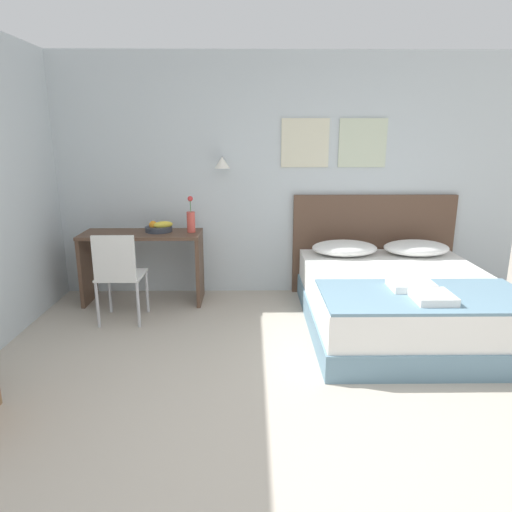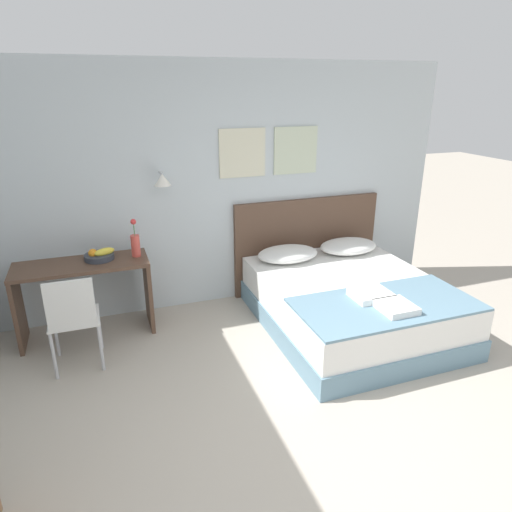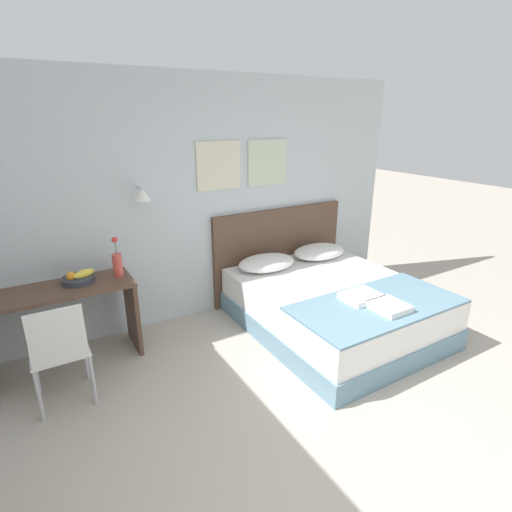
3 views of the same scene
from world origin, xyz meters
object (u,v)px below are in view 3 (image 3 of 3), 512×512
bed (333,306)px  pillow_right (319,252)px  headboard (279,252)px  desk_chair (59,348)px  pillow_left (267,263)px  throw_blanket (377,305)px  folded_towel_mid_bed (389,307)px  fruit_bowl (79,278)px  flower_vase (117,263)px  folded_towel_near_foot (361,297)px  desk (62,312)px

bed → pillow_right: pillow_right is taller
headboard → desk_chair: 2.82m
desk_chair → pillow_left: bearing=15.0°
throw_blanket → folded_towel_mid_bed: bearing=-92.6°
bed → fruit_bowl: 2.58m
throw_blanket → fruit_bowl: fruit_bowl is taller
pillow_left → folded_towel_mid_bed: (0.38, -1.49, -0.02)m
pillow_right → flower_vase: flower_vase is taller
pillow_right → throw_blanket: pillow_right is taller
pillow_left → folded_towel_mid_bed: bearing=-75.5°
pillow_right → folded_towel_near_foot: pillow_right is taller
bed → flower_vase: 2.28m
pillow_left → folded_towel_near_foot: pillow_left is taller
folded_towel_mid_bed → headboard: bearing=89.8°
headboard → throw_blanket: headboard is taller
folded_towel_near_foot → desk_chair: bearing=167.2°
bed → fruit_bowl: (-2.39, 0.80, 0.56)m
desk_chair → headboard: bearing=19.2°
pillow_right → desk: bearing=179.9°
pillow_right → folded_towel_near_foot: bearing=-111.1°
pillow_left → fruit_bowl: fruit_bowl is taller
headboard → flower_vase: bearing=-172.0°
folded_towel_near_foot → desk_chair: size_ratio=0.40×
pillow_right → folded_towel_mid_bed: (-0.40, -1.49, -0.02)m
headboard → throw_blanket: (0.00, -1.66, -0.03)m
desk_chair → fruit_bowl: desk_chair is taller
folded_towel_mid_bed → flower_vase: size_ratio=0.81×
folded_towel_near_foot → folded_towel_mid_bed: (0.07, -0.29, 0.00)m
throw_blanket → folded_towel_near_foot: size_ratio=4.69×
pillow_left → folded_towel_near_foot: bearing=-75.1°
throw_blanket → fruit_bowl: bearing=149.8°
bed → flower_vase: size_ratio=5.32×
headboard → pillow_right: size_ratio=2.63×
folded_towel_near_foot → flower_vase: bearing=148.1°
pillow_left → flower_vase: (-1.65, 0.03, 0.31)m
pillow_left → throw_blanket: (0.39, -1.34, -0.07)m
pillow_right → folded_towel_mid_bed: size_ratio=2.24×
throw_blanket → desk_chair: 2.77m
headboard → fruit_bowl: headboard is taller
pillow_right → desk: 2.97m
bed → flower_vase: bearing=159.3°
folded_towel_near_foot → flower_vase: 2.34m
folded_towel_mid_bed → desk: 2.97m
desk → desk_chair: (-0.09, -0.62, -0.01)m
pillow_left → pillow_right: (0.78, 0.00, 0.00)m
desk → desk_chair: desk_chair is taller
bed → headboard: bearing=90.0°
bed → desk: 2.70m
bed → folded_towel_mid_bed: (-0.01, -0.74, 0.32)m
pillow_left → flower_vase: size_ratio=1.81×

